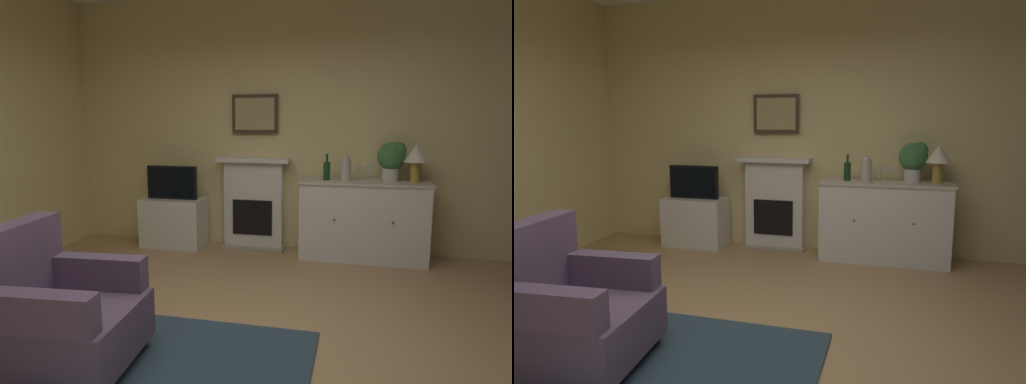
% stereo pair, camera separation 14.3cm
% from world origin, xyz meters
% --- Properties ---
extents(ground_plane, '(5.58, 5.47, 0.10)m').
position_xyz_m(ground_plane, '(0.00, 0.00, -0.05)').
color(ground_plane, tan).
rests_on(ground_plane, ground).
extents(wall_rear, '(5.58, 0.06, 2.98)m').
position_xyz_m(wall_rear, '(0.00, 2.71, 1.49)').
color(wall_rear, '#EAD68C').
rests_on(wall_rear, ground_plane).
extents(area_rug, '(2.50, 1.84, 0.02)m').
position_xyz_m(area_rug, '(-0.70, -0.41, 0.01)').
color(area_rug, '#2D4251').
rests_on(area_rug, ground_plane).
extents(fireplace_unit, '(0.87, 0.30, 1.10)m').
position_xyz_m(fireplace_unit, '(-0.43, 2.58, 0.55)').
color(fireplace_unit, white).
rests_on(fireplace_unit, ground_plane).
extents(framed_picture, '(0.55, 0.04, 0.45)m').
position_xyz_m(framed_picture, '(-0.43, 2.62, 1.61)').
color(framed_picture, '#473323').
extents(sideboard_cabinet, '(1.40, 0.49, 0.88)m').
position_xyz_m(sideboard_cabinet, '(0.85, 2.40, 0.44)').
color(sideboard_cabinet, white).
rests_on(sideboard_cabinet, ground_plane).
extents(table_lamp, '(0.26, 0.26, 0.40)m').
position_xyz_m(table_lamp, '(1.37, 2.40, 1.16)').
color(table_lamp, '#B79338').
rests_on(table_lamp, sideboard_cabinet).
extents(wine_bottle, '(0.08, 0.08, 0.29)m').
position_xyz_m(wine_bottle, '(0.44, 2.39, 0.99)').
color(wine_bottle, '#193F1E').
rests_on(wine_bottle, sideboard_cabinet).
extents(wine_glass_left, '(0.07, 0.07, 0.16)m').
position_xyz_m(wine_glass_left, '(0.78, 2.37, 1.00)').
color(wine_glass_left, silver).
rests_on(wine_glass_left, sideboard_cabinet).
extents(wine_glass_center, '(0.07, 0.07, 0.16)m').
position_xyz_m(wine_glass_center, '(0.89, 2.39, 1.00)').
color(wine_glass_center, silver).
rests_on(wine_glass_center, sideboard_cabinet).
extents(vase_decorative, '(0.11, 0.11, 0.28)m').
position_xyz_m(vase_decorative, '(0.65, 2.35, 1.02)').
color(vase_decorative, beige).
rests_on(vase_decorative, sideboard_cabinet).
extents(tv_cabinet, '(0.75, 0.42, 0.59)m').
position_xyz_m(tv_cabinet, '(-1.41, 2.42, 0.30)').
color(tv_cabinet, white).
rests_on(tv_cabinet, ground_plane).
extents(tv_set, '(0.62, 0.07, 0.40)m').
position_xyz_m(tv_set, '(-1.41, 2.39, 0.79)').
color(tv_set, black).
rests_on(tv_set, tv_cabinet).
extents(potted_plant_small, '(0.30, 0.30, 0.43)m').
position_xyz_m(potted_plant_small, '(1.13, 2.45, 1.14)').
color(potted_plant_small, beige).
rests_on(potted_plant_small, sideboard_cabinet).
extents(armchair, '(0.87, 0.84, 0.92)m').
position_xyz_m(armchair, '(-0.96, -0.33, 0.38)').
color(armchair, '#604C66').
rests_on(armchair, ground_plane).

